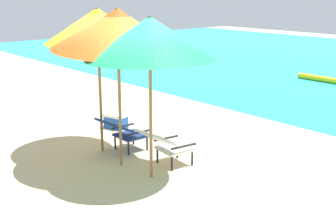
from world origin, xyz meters
TOP-DOWN VIEW (x-y plane):
  - ground_plane at (0.00, 4.00)m, footprint 40.00×40.00m
  - swim_buoy at (-1.83, 8.73)m, footprint 1.60×0.18m
  - lounge_chair_left at (-0.51, -0.07)m, footprint 0.56×0.88m
  - lounge_chair_right at (0.57, 0.05)m, footprint 0.63×0.93m
  - beach_umbrella_left at (-0.79, -0.35)m, footprint 2.20×2.21m
  - beach_umbrella_center at (0.03, -0.49)m, footprint 2.59×2.56m
  - beach_umbrella_right at (0.76, -0.43)m, footprint 2.60×2.59m
  - cooler_box at (-1.84, 0.68)m, footprint 0.54×0.44m

SIDE VIEW (x-z plane):
  - ground_plane at x=0.00m, z-range 0.00..0.00m
  - swim_buoy at x=-1.83m, z-range 0.01..0.19m
  - cooler_box at x=-1.84m, z-range 0.00..0.32m
  - lounge_chair_left at x=-0.51m, z-range 0.06..0.75m
  - lounge_chair_right at x=0.57m, z-range 0.06..0.75m
  - beach_umbrella_right at x=0.76m, z-range 0.94..3.49m
  - beach_umbrella_left at x=-0.79m, z-range 0.98..3.61m
  - beach_umbrella_center at x=0.03m, z-range 0.94..3.64m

